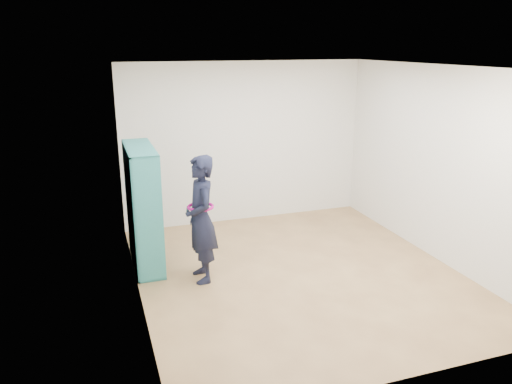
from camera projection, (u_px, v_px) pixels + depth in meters
name	position (u px, v px, depth m)	size (l,w,h in m)	color
floor	(298.00, 273.00, 6.45)	(4.50, 4.50, 0.00)	brown
ceiling	(304.00, 67.00, 5.71)	(4.50, 4.50, 0.00)	white
wall_left	(133.00, 192.00, 5.46)	(0.02, 4.50, 2.60)	silver
wall_right	(438.00, 164.00, 6.69)	(0.02, 4.50, 2.60)	silver
wall_back	(245.00, 143.00, 8.12)	(4.00, 0.02, 2.60)	silver
wall_front	(412.00, 244.00, 4.04)	(4.00, 0.02, 2.60)	silver
bookshelf	(141.00, 209.00, 6.54)	(0.35, 1.20, 1.60)	teal
person	(201.00, 219.00, 6.09)	(0.39, 0.59, 1.59)	black
smartphone	(188.00, 210.00, 6.08)	(0.03, 0.08, 0.12)	silver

